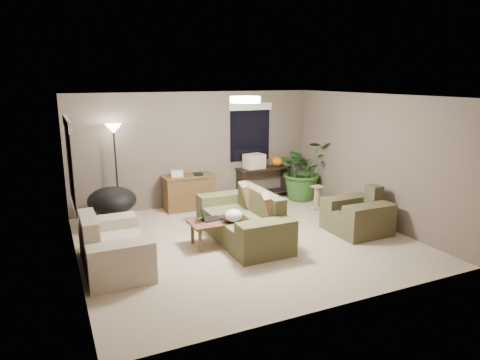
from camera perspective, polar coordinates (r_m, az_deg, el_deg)
name	(u,v)px	position (r m, az deg, el deg)	size (l,w,h in m)	color
room_shell	(245,171)	(7.23, 0.66, 1.21)	(5.50, 5.50, 5.50)	#BEA58D
main_sofa	(244,222)	(7.61, 0.55, -5.66)	(0.95, 2.20, 0.85)	brown
throw_pillows	(257,201)	(7.60, 2.30, -2.86)	(0.38, 1.40, 0.47)	#8C7251
loveseat	(112,249)	(6.75, -16.65, -8.78)	(0.90, 1.60, 0.85)	beige
armchair	(358,216)	(8.21, 15.41, -4.69)	(0.95, 1.00, 0.85)	#4B452D
coffee_table	(219,224)	(7.34, -2.79, -5.85)	(1.00, 0.55, 0.42)	brown
laptop	(208,217)	(7.34, -4.31, -4.90)	(0.41, 0.28, 0.24)	black
plastic_bag	(233,215)	(7.23, -0.88, -4.75)	(0.30, 0.27, 0.21)	white
desk	(189,192)	(9.32, -6.81, -1.61)	(1.10, 0.50, 0.75)	brown
desk_papers	(182,174)	(9.17, -7.79, 0.83)	(0.70, 0.30, 0.12)	silver
console_table	(264,180)	(10.08, 3.16, -0.04)	(1.30, 0.40, 0.75)	black
pumpkin	(277,161)	(10.15, 4.94, 2.49)	(0.27, 0.27, 0.23)	orange
cardboard_box	(254,161)	(9.86, 1.90, 2.52)	(0.44, 0.33, 0.33)	beige
papasan_chair	(112,205)	(8.39, -16.65, -3.18)	(1.16, 1.16, 0.80)	black
floor_lamp	(114,140)	(8.78, -16.42, 5.13)	(0.32, 0.32, 1.91)	black
ceiling_fixture	(245,100)	(7.08, 0.68, 10.66)	(0.50, 0.50, 0.10)	white
houseplant	(303,176)	(10.11, 8.38, 0.54)	(1.27, 1.41, 1.10)	#2D5923
cat_scratching_post	(317,199)	(9.50, 10.20, -2.45)	(0.32, 0.32, 0.50)	tan
window_left	(68,148)	(6.78, -21.91, 3.99)	(0.05, 1.56, 1.33)	black
window_back	(250,123)	(9.92, 1.37, 7.67)	(1.06, 0.05, 1.33)	black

